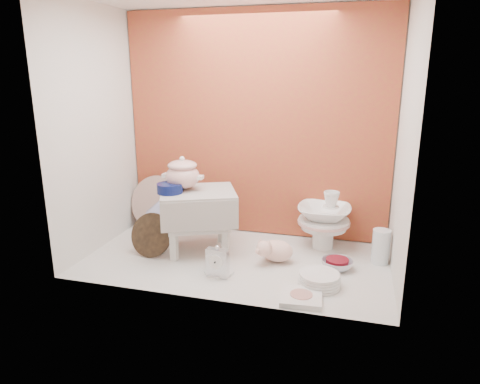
% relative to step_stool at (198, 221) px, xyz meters
% --- Properties ---
extents(ground, '(1.80, 1.80, 0.00)m').
position_rel_step_stool_xyz_m(ground, '(0.26, -0.07, -0.20)').
color(ground, silver).
rests_on(ground, ground).
extents(niche_shell, '(1.86, 1.03, 1.53)m').
position_rel_step_stool_xyz_m(niche_shell, '(0.26, 0.11, 0.73)').
color(niche_shell, '#A33128').
rests_on(niche_shell, ground).
extents(step_stool, '(0.57, 0.54, 0.39)m').
position_rel_step_stool_xyz_m(step_stool, '(0.00, 0.00, 0.00)').
color(step_stool, silver).
rests_on(step_stool, ground).
extents(soup_tureen, '(0.32, 0.32, 0.21)m').
position_rel_step_stool_xyz_m(soup_tureen, '(-0.10, 0.00, 0.30)').
color(soup_tureen, white).
rests_on(soup_tureen, step_stool).
extents(cobalt_bowl, '(0.18, 0.18, 0.06)m').
position_rel_step_stool_xyz_m(cobalt_bowl, '(-0.14, -0.09, 0.23)').
color(cobalt_bowl, '#091247').
rests_on(cobalt_bowl, step_stool).
extents(floral_platter, '(0.40, 0.14, 0.39)m').
position_rel_step_stool_xyz_m(floral_platter, '(-0.43, 0.29, -0.00)').
color(floral_platter, beige).
rests_on(floral_platter, ground).
extents(blue_white_vase, '(0.35, 0.35, 0.27)m').
position_rel_step_stool_xyz_m(blue_white_vase, '(-0.37, 0.29, -0.06)').
color(blue_white_vase, white).
rests_on(blue_white_vase, ground).
extents(lacquer_tray, '(0.28, 0.14, 0.26)m').
position_rel_step_stool_xyz_m(lacquer_tray, '(-0.26, -0.14, -0.07)').
color(lacquer_tray, black).
rests_on(lacquer_tray, ground).
extents(mantel_clock, '(0.13, 0.06, 0.18)m').
position_rel_step_stool_xyz_m(mantel_clock, '(0.23, -0.32, -0.11)').
color(mantel_clock, silver).
rests_on(mantel_clock, ground).
extents(plush_pig, '(0.29, 0.25, 0.15)m').
position_rel_step_stool_xyz_m(plush_pig, '(0.51, -0.04, -0.12)').
color(plush_pig, beige).
rests_on(plush_pig, ground).
extents(teacup_saucer, '(0.18, 0.18, 0.01)m').
position_rel_step_stool_xyz_m(teacup_saucer, '(0.22, -0.27, -0.19)').
color(teacup_saucer, white).
rests_on(teacup_saucer, ground).
extents(gold_rim_teacup, '(0.15, 0.15, 0.10)m').
position_rel_step_stool_xyz_m(gold_rim_teacup, '(0.22, -0.27, -0.14)').
color(gold_rim_teacup, white).
rests_on(gold_rim_teacup, teacup_saucer).
extents(lattice_dish, '(0.22, 0.22, 0.03)m').
position_rel_step_stool_xyz_m(lattice_dish, '(0.71, -0.45, -0.18)').
color(lattice_dish, white).
rests_on(lattice_dish, ground).
extents(dinner_plate_stack, '(0.23, 0.23, 0.07)m').
position_rel_step_stool_xyz_m(dinner_plate_stack, '(0.78, -0.28, -0.16)').
color(dinner_plate_stack, white).
rests_on(dinner_plate_stack, ground).
extents(crystal_bowl, '(0.23, 0.23, 0.06)m').
position_rel_step_stool_xyz_m(crystal_bowl, '(0.86, -0.04, -0.17)').
color(crystal_bowl, silver).
rests_on(crystal_bowl, ground).
extents(clear_glass_vase, '(0.12, 0.12, 0.21)m').
position_rel_step_stool_xyz_m(clear_glass_vase, '(1.10, 0.11, -0.09)').
color(clear_glass_vase, silver).
rests_on(clear_glass_vase, ground).
extents(porcelain_tower, '(0.39, 0.39, 0.38)m').
position_rel_step_stool_xyz_m(porcelain_tower, '(0.75, 0.25, -0.01)').
color(porcelain_tower, white).
rests_on(porcelain_tower, ground).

